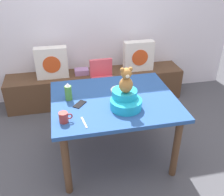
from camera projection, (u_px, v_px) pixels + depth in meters
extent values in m
plane|color=#4C4C51|center=(114.00, 154.00, 2.96)|extent=(8.00, 8.00, 0.00)
cube|color=silver|center=(91.00, 10.00, 3.60)|extent=(4.40, 0.10, 2.60)
cube|color=brown|center=(96.00, 86.00, 3.91)|extent=(2.60, 0.44, 0.46)
cube|color=white|center=(52.00, 63.00, 3.56)|extent=(0.44, 0.14, 0.44)
cylinder|color=#D84C1E|center=(52.00, 65.00, 3.49)|extent=(0.24, 0.01, 0.24)
cube|color=white|center=(138.00, 56.00, 3.78)|extent=(0.44, 0.14, 0.44)
cylinder|color=#D84C1E|center=(140.00, 58.00, 3.72)|extent=(0.24, 0.01, 0.24)
cube|color=#AD7EB4|center=(82.00, 72.00, 3.74)|extent=(0.20, 0.14, 0.08)
cube|color=#264C8C|center=(114.00, 100.00, 2.60)|extent=(1.25, 1.02, 0.04)
cylinder|color=brown|center=(66.00, 165.00, 2.33)|extent=(0.07, 0.07, 0.70)
cylinder|color=brown|center=(176.00, 148.00, 2.52)|extent=(0.07, 0.07, 0.70)
cylinder|color=brown|center=(62.00, 114.00, 3.04)|extent=(0.07, 0.07, 0.70)
cylinder|color=brown|center=(148.00, 104.00, 3.24)|extent=(0.07, 0.07, 0.70)
cylinder|color=#D84C59|center=(103.00, 83.00, 3.40)|extent=(0.34, 0.34, 0.10)
cube|color=#D84C59|center=(101.00, 68.00, 3.43)|extent=(0.30, 0.06, 0.24)
cube|color=white|center=(106.00, 85.00, 3.21)|extent=(0.31, 0.21, 0.02)
cylinder|color=silver|center=(95.00, 108.00, 3.39)|extent=(0.03, 0.03, 0.46)
cylinder|color=silver|center=(116.00, 105.00, 3.44)|extent=(0.03, 0.03, 0.46)
cylinder|color=silver|center=(92.00, 97.00, 3.63)|extent=(0.03, 0.03, 0.46)
cylinder|color=silver|center=(111.00, 95.00, 3.68)|extent=(0.03, 0.03, 0.46)
cylinder|color=#1DA7C7|center=(126.00, 104.00, 2.41)|extent=(0.30, 0.30, 0.09)
cylinder|color=#1DA7C7|center=(125.00, 93.00, 2.42)|extent=(0.24, 0.24, 0.07)
ellipsoid|color=#AA7336|center=(126.00, 85.00, 2.34)|extent=(0.13, 0.11, 0.15)
sphere|color=#AA7336|center=(126.00, 73.00, 2.28)|extent=(0.10, 0.10, 0.10)
sphere|color=beige|center=(128.00, 76.00, 2.24)|extent=(0.04, 0.04, 0.04)
sphere|color=#AA7336|center=(122.00, 70.00, 2.25)|extent=(0.04, 0.04, 0.04)
sphere|color=#AA7336|center=(131.00, 69.00, 2.26)|extent=(0.04, 0.04, 0.04)
cylinder|color=#4C8C33|center=(68.00, 93.00, 2.54)|extent=(0.07, 0.07, 0.15)
cone|color=white|center=(68.00, 85.00, 2.49)|extent=(0.06, 0.06, 0.03)
cylinder|color=#9E332D|center=(64.00, 117.00, 2.22)|extent=(0.08, 0.08, 0.09)
torus|color=#9E332D|center=(70.00, 116.00, 2.22)|extent=(0.06, 0.01, 0.06)
cylinder|color=white|center=(120.00, 90.00, 2.73)|extent=(0.20, 0.20, 0.01)
cube|color=black|center=(80.00, 104.00, 2.49)|extent=(0.14, 0.16, 0.01)
cube|color=silver|center=(84.00, 122.00, 2.23)|extent=(0.04, 0.17, 0.01)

